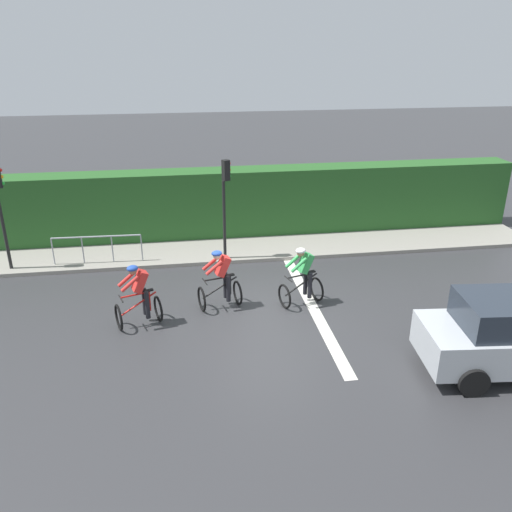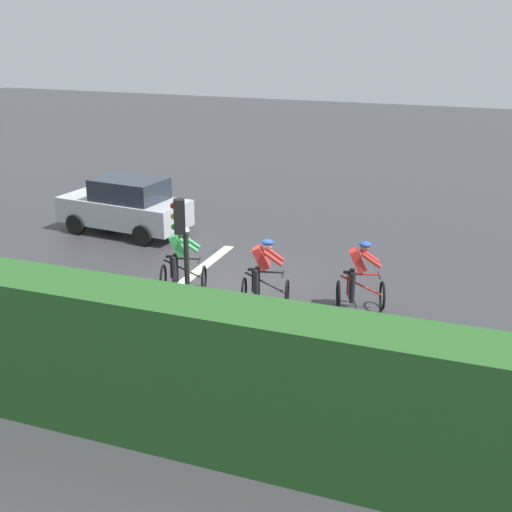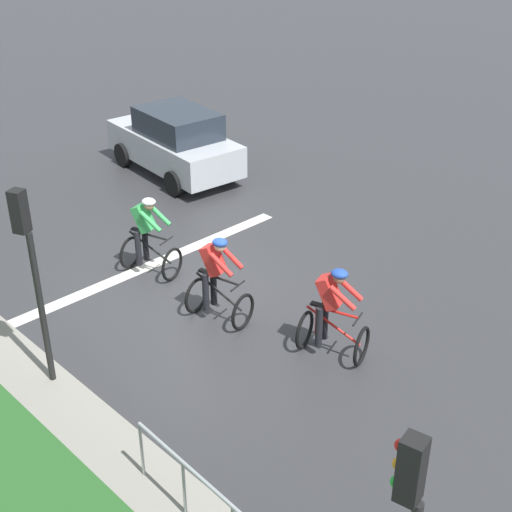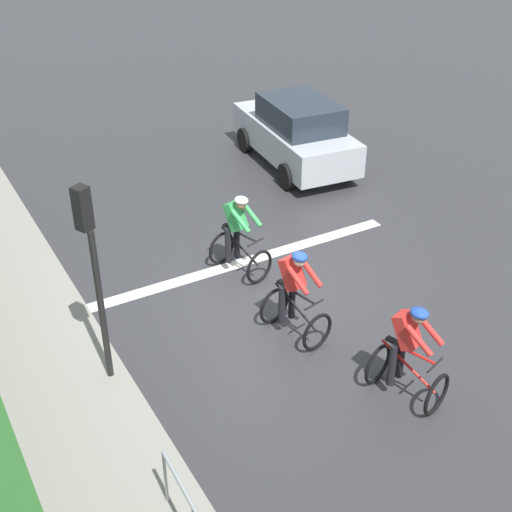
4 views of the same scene
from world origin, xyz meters
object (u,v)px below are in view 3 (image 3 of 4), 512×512
(cyclist_mid, at_px, (148,238))
(car_silver, at_px, (175,142))
(cyclist_lead, at_px, (332,314))
(cyclist_second, at_px, (217,281))
(pedestrian_railing_kerbside, at_px, (207,498))
(traffic_light_near_crossing, at_px, (30,262))

(cyclist_mid, xyz_separation_m, car_silver, (-3.73, -3.81, 0.08))
(cyclist_lead, distance_m, cyclist_mid, 4.36)
(cyclist_second, height_order, pedestrian_railing_kerbside, cyclist_second)
(cyclist_mid, bearing_deg, traffic_light_near_crossing, 28.01)
(cyclist_second, relative_size, cyclist_mid, 1.00)
(pedestrian_railing_kerbside, bearing_deg, cyclist_second, -132.82)
(cyclist_lead, xyz_separation_m, cyclist_mid, (0.50, -4.33, 0.00))
(cyclist_second, relative_size, traffic_light_near_crossing, 0.50)
(cyclist_lead, distance_m, cyclist_second, 2.21)
(traffic_light_near_crossing, distance_m, pedestrian_railing_kerbside, 4.35)
(cyclist_mid, height_order, pedestrian_railing_kerbside, cyclist_mid)
(cyclist_second, bearing_deg, traffic_light_near_crossing, -8.30)
(cyclist_mid, bearing_deg, cyclist_second, 86.41)
(traffic_light_near_crossing, bearing_deg, cyclist_mid, -151.99)
(car_silver, bearing_deg, cyclist_second, 57.26)
(cyclist_lead, height_order, cyclist_mid, same)
(traffic_light_near_crossing, bearing_deg, cyclist_lead, 145.72)
(cyclist_second, distance_m, car_silver, 7.16)
(cyclist_second, bearing_deg, cyclist_mid, -93.59)
(cyclist_mid, xyz_separation_m, traffic_light_near_crossing, (3.29, 1.75, 1.43))
(cyclist_lead, height_order, pedestrian_railing_kerbside, cyclist_lead)
(cyclist_second, distance_m, cyclist_mid, 2.21)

